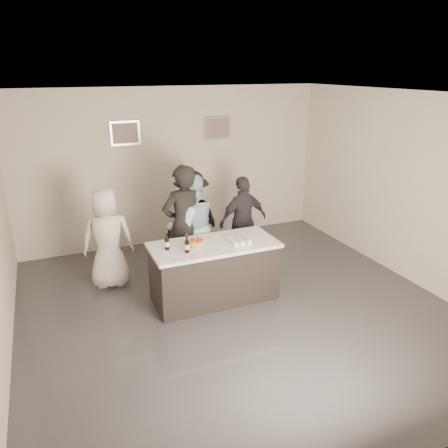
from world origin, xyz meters
The scene contains 18 objects.
floor centered at (0.00, 0.00, 0.00)m, with size 6.00×6.00×0.00m, color #3D3D42.
ceiling centered at (0.00, 0.00, 3.00)m, with size 6.00×6.00×0.00m, color white.
wall_back centered at (0.00, 3.00, 1.50)m, with size 6.00×0.04×3.00m, color beige.
wall_front centered at (0.00, -3.00, 1.50)m, with size 6.00×0.04×3.00m, color beige.
wall_right centered at (3.00, 0.00, 1.50)m, with size 0.04×6.00×3.00m, color beige.
picture_left centered at (-0.90, 2.97, 2.20)m, with size 0.54×0.04×0.44m, color #B2B2B7.
picture_right centered at (0.90, 2.97, 2.20)m, with size 0.54×0.04×0.44m, color #B2B2B7.
bar_counter centered at (-0.19, 0.42, 0.45)m, with size 1.86×0.86×0.90m, color white.
cake centered at (-0.47, 0.43, 0.94)m, with size 0.22×0.22×0.08m, color orange.
beer_bottle_a centered at (-0.88, 0.47, 1.03)m, with size 0.07×0.07×0.26m, color black.
beer_bottle_b centered at (-0.65, 0.27, 1.03)m, with size 0.07×0.07×0.26m, color black.
tumbler_cluster centered at (0.16, 0.29, 0.94)m, with size 0.30×0.30×0.08m, color orange.
candles centered at (-0.54, 0.11, 0.90)m, with size 0.24×0.08×0.01m, color pink.
person_main_black centered at (-0.43, 1.14, 0.97)m, with size 0.71×0.47×1.94m, color black.
person_main_blue centered at (-0.25, 1.28, 0.87)m, with size 0.85×0.66×1.74m, color silver.
person_guest_left centered at (-1.56, 1.48, 0.81)m, with size 0.79×0.51×1.61m, color white.
person_guest_right centered at (0.76, 1.45, 0.79)m, with size 0.93×0.39×1.58m, color #33313A.
person_guest_back centered at (-0.05, 1.83, 0.83)m, with size 1.08×0.62×1.67m, color black.
Camera 1 is at (-2.34, -5.06, 3.33)m, focal length 35.00 mm.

